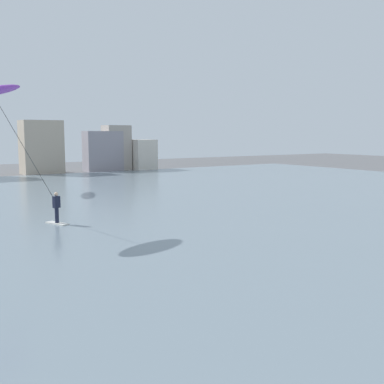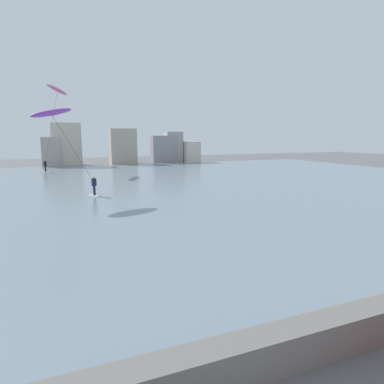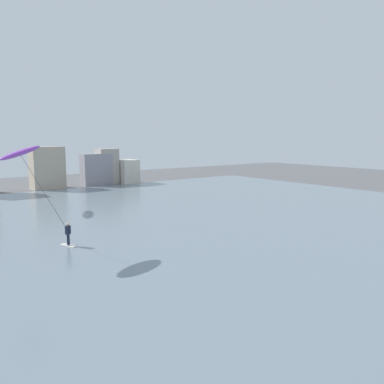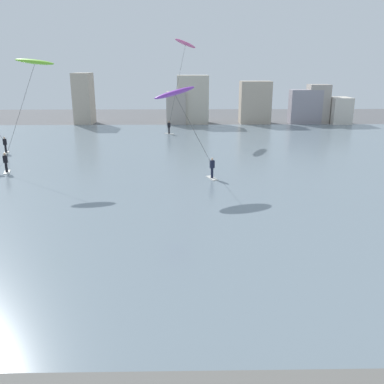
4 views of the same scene
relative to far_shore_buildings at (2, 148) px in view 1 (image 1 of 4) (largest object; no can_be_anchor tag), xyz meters
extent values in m
cube|color=slate|center=(-2.25, -27.94, -3.04)|extent=(84.00, 52.00, 0.10)
cube|color=#B7A893|center=(4.44, 0.20, 0.04)|extent=(4.56, 3.08, 6.26)
cube|color=gray|center=(12.04, -0.03, -0.58)|extent=(4.68, 2.25, 5.02)
cube|color=#A89E93|center=(13.99, 0.16, -0.21)|extent=(3.12, 2.60, 5.76)
cube|color=beige|center=(17.10, -0.75, -1.12)|extent=(2.82, 3.70, 3.94)
cube|color=silver|center=(-4.11, -32.12, -2.96)|extent=(0.90, 1.47, 0.06)
cylinder|color=#191E33|center=(-4.11, -32.12, -2.54)|extent=(0.20, 0.20, 0.78)
cube|color=#191E33|center=(-4.11, -32.12, -1.85)|extent=(0.40, 0.33, 0.60)
sphere|color=beige|center=(-4.11, -32.12, -1.44)|extent=(0.20, 0.20, 0.20)
cylinder|color=#333333|center=(-5.52, -32.19, 0.76)|extent=(2.84, 0.17, 5.34)
camera|label=1|loc=(-11.51, -55.84, 1.63)|focal=44.14mm
camera|label=2|loc=(-6.91, -59.83, 1.83)|focal=31.02mm
camera|label=3|loc=(-13.20, -58.34, 4.56)|focal=36.37mm
camera|label=4|loc=(-6.23, -63.35, 5.57)|focal=38.73mm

